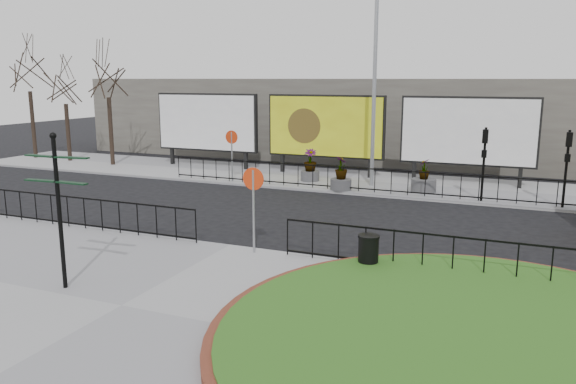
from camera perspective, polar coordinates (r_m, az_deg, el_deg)
The scene contains 25 objects.
ground at distance 17.09m, azimuth -5.88°, elevation -5.72°, with size 90.00×90.00×0.00m, color black.
pavement_near at distance 13.17m, azimuth -16.55°, elevation -11.22°, with size 30.00×10.00×0.12m, color gray.
pavement_far at distance 27.90m, azimuth 5.99°, elevation 1.15°, with size 44.00×6.00×0.12m, color gray.
brick_edge at distance 11.37m, azimuth 19.19°, elevation -14.31°, with size 10.40×10.40×0.18m, color brown.
grass_lawn at distance 11.36m, azimuth 19.19°, elevation -14.22°, with size 10.00×10.00×0.22m, color #264D14.
railing_near_left at distance 20.20m, azimuth -21.47°, elevation -1.81°, with size 10.00×0.10×1.10m, color black, non-canonical shape.
railing_near_right at distance 14.72m, azimuth 16.41°, elevation -6.25°, with size 9.00×0.10×1.10m, color black, non-canonical shape.
railing_far at distance 24.96m, azimuth 6.41°, elevation 1.34°, with size 18.00×0.10×1.10m, color black, non-canonical shape.
speed_sign_far at distance 27.16m, azimuth -5.73°, elevation 4.83°, with size 0.64×0.07×2.47m.
speed_sign_near at distance 15.82m, azimuth -3.53°, elevation 0.09°, with size 0.64×0.07×2.47m.
billboard_left at distance 31.91m, azimuth -8.25°, elevation 6.99°, with size 6.20×0.31×4.10m.
billboard_mid at distance 28.94m, azimuth 3.80°, elevation 6.63°, with size 6.20×0.31×4.10m.
billboard_right at distance 27.47m, azimuth 17.81°, elevation 5.85°, with size 6.20×0.31×4.10m.
lamp_post at distance 26.08m, azimuth 8.79°, elevation 10.89°, with size 0.74×0.18×9.23m.
signal_pole_a at distance 23.85m, azimuth 19.31°, elevation 3.76°, with size 0.22×0.26×3.00m.
signal_pole_b at distance 23.86m, azimuth 26.52°, elevation 3.21°, with size 0.22×0.26×3.00m.
tree_left at distance 33.86m, azimuth -17.71°, elevation 8.55°, with size 2.00×2.00×7.00m, color #2D2119, non-canonical shape.
tree_mid at distance 36.46m, azimuth -21.60°, elevation 7.83°, with size 2.00×2.00×6.20m, color #2D2119, non-canonical shape.
tree_far at distance 38.72m, azimuth -24.69°, elevation 8.73°, with size 2.00×2.00×7.50m, color #2D2119, non-canonical shape.
building_backdrop at distance 37.22m, azimuth 10.60°, elevation 7.39°, with size 40.00×10.00×5.00m, color #646157.
fingerpost_sign at distance 14.04m, azimuth -22.33°, elevation -0.36°, with size 1.74×0.34×3.72m.
litter_bin at distance 14.81m, azimuth 8.17°, elevation -6.09°, with size 0.57×0.57×0.94m.
planter_a at distance 27.34m, azimuth 2.26°, elevation 2.45°, with size 0.91×0.91×1.55m.
planter_b at distance 25.19m, azimuth 5.41°, elevation 1.51°, with size 0.95×0.95×1.52m.
planter_c at distance 25.41m, azimuth 13.62°, elevation 1.05°, with size 1.09×1.09×1.45m.
Camera 1 is at (7.90, -14.29, 5.04)m, focal length 35.00 mm.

